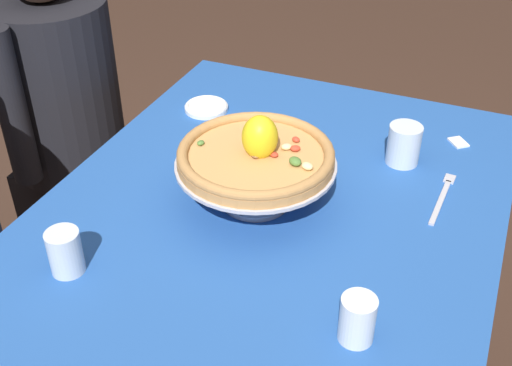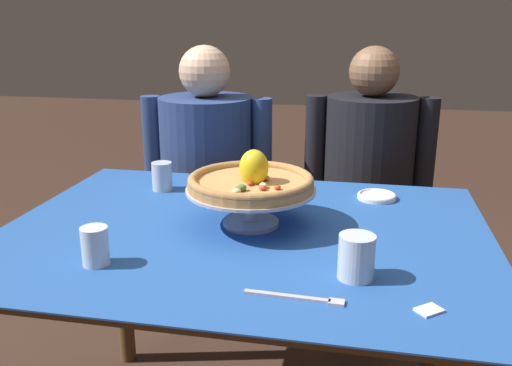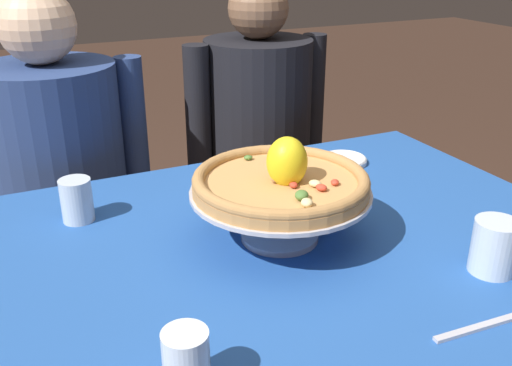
{
  "view_description": "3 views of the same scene",
  "coord_description": "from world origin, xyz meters",
  "px_view_note": "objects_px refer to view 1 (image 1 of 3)",
  "views": [
    {
      "loc": [
        -1.05,
        -0.41,
        1.62
      ],
      "look_at": [
        -0.02,
        0.03,
        0.83
      ],
      "focal_mm": 44.97,
      "sensor_mm": 36.0,
      "label": 1
    },
    {
      "loc": [
        0.3,
        -1.32,
        1.31
      ],
      "look_at": [
        0.03,
        0.04,
        0.88
      ],
      "focal_mm": 38.22,
      "sensor_mm": 36.0,
      "label": 2
    },
    {
      "loc": [
        -0.45,
        -0.85,
        1.31
      ],
      "look_at": [
        -0.01,
        0.1,
        0.86
      ],
      "focal_mm": 40.06,
      "sensor_mm": 36.0,
      "label": 3
    }
  ],
  "objects_px": {
    "diner_right": "(69,133)",
    "side_plate": "(206,107)",
    "pizza": "(256,154)",
    "water_glass_front_left": "(357,321)",
    "sugar_packet": "(458,142)",
    "water_glass_back_left": "(66,254)",
    "dinner_fork": "(443,196)",
    "water_glass_front_right": "(404,147)",
    "pizza_stand": "(256,173)"
  },
  "relations": [
    {
      "from": "diner_right",
      "to": "water_glass_back_left",
      "type": "bearing_deg",
      "value": -141.7
    },
    {
      "from": "water_glass_front_right",
      "to": "diner_right",
      "type": "relative_size",
      "value": 0.08
    },
    {
      "from": "side_plate",
      "to": "diner_right",
      "type": "distance_m",
      "value": 0.52
    },
    {
      "from": "dinner_fork",
      "to": "water_glass_front_left",
      "type": "bearing_deg",
      "value": 171.54
    },
    {
      "from": "pizza_stand",
      "to": "water_glass_front_right",
      "type": "relative_size",
      "value": 3.54
    },
    {
      "from": "pizza",
      "to": "water_glass_front_left",
      "type": "bearing_deg",
      "value": -133.77
    },
    {
      "from": "water_glass_front_left",
      "to": "side_plate",
      "type": "relative_size",
      "value": 0.75
    },
    {
      "from": "pizza",
      "to": "sugar_packet",
      "type": "distance_m",
      "value": 0.59
    },
    {
      "from": "side_plate",
      "to": "dinner_fork",
      "type": "height_order",
      "value": "side_plate"
    },
    {
      "from": "water_glass_front_right",
      "to": "water_glass_back_left",
      "type": "relative_size",
      "value": 1.07
    },
    {
      "from": "side_plate",
      "to": "pizza",
      "type": "bearing_deg",
      "value": -139.11
    },
    {
      "from": "pizza",
      "to": "dinner_fork",
      "type": "xyz_separation_m",
      "value": [
        0.18,
        -0.38,
        -0.12
      ]
    },
    {
      "from": "pizza_stand",
      "to": "diner_right",
      "type": "xyz_separation_m",
      "value": [
        0.32,
        0.78,
        -0.25
      ]
    },
    {
      "from": "water_glass_back_left",
      "to": "side_plate",
      "type": "relative_size",
      "value": 0.77
    },
    {
      "from": "water_glass_back_left",
      "to": "diner_right",
      "type": "distance_m",
      "value": 0.87
    },
    {
      "from": "water_glass_front_left",
      "to": "sugar_packet",
      "type": "height_order",
      "value": "water_glass_front_left"
    },
    {
      "from": "pizza_stand",
      "to": "water_glass_back_left",
      "type": "xyz_separation_m",
      "value": [
        -0.35,
        0.25,
        -0.04
      ]
    },
    {
      "from": "pizza",
      "to": "water_glass_front_left",
      "type": "relative_size",
      "value": 3.75
    },
    {
      "from": "water_glass_front_left",
      "to": "sugar_packet",
      "type": "bearing_deg",
      "value": -5.41
    },
    {
      "from": "water_glass_front_right",
      "to": "diner_right",
      "type": "distance_m",
      "value": 1.06
    },
    {
      "from": "sugar_packet",
      "to": "dinner_fork",
      "type": "bearing_deg",
      "value": -179.53
    },
    {
      "from": "pizza",
      "to": "pizza_stand",
      "type": "bearing_deg",
      "value": 137.95
    },
    {
      "from": "water_glass_front_right",
      "to": "water_glass_front_left",
      "type": "relative_size",
      "value": 1.1
    },
    {
      "from": "water_glass_back_left",
      "to": "sugar_packet",
      "type": "distance_m",
      "value": 1.0
    },
    {
      "from": "sugar_packet",
      "to": "diner_right",
      "type": "relative_size",
      "value": 0.04
    },
    {
      "from": "water_glass_front_left",
      "to": "water_glass_back_left",
      "type": "distance_m",
      "value": 0.57
    },
    {
      "from": "water_glass_front_right",
      "to": "sugar_packet",
      "type": "relative_size",
      "value": 1.98
    },
    {
      "from": "pizza_stand",
      "to": "water_glass_back_left",
      "type": "bearing_deg",
      "value": 144.36
    },
    {
      "from": "pizza_stand",
      "to": "sugar_packet",
      "type": "bearing_deg",
      "value": -41.5
    },
    {
      "from": "diner_right",
      "to": "sugar_packet",
      "type": "bearing_deg",
      "value": -84.29
    },
    {
      "from": "water_glass_front_left",
      "to": "side_plate",
      "type": "height_order",
      "value": "water_glass_front_left"
    },
    {
      "from": "pizza_stand",
      "to": "diner_right",
      "type": "bearing_deg",
      "value": 67.81
    },
    {
      "from": "pizza",
      "to": "water_glass_back_left",
      "type": "bearing_deg",
      "value": 144.33
    },
    {
      "from": "diner_right",
      "to": "water_glass_front_right",
      "type": "bearing_deg",
      "value": -91.53
    },
    {
      "from": "pizza",
      "to": "sugar_packet",
      "type": "relative_size",
      "value": 6.77
    },
    {
      "from": "pizza",
      "to": "dinner_fork",
      "type": "distance_m",
      "value": 0.44
    },
    {
      "from": "pizza_stand",
      "to": "water_glass_front_left",
      "type": "relative_size",
      "value": 3.89
    },
    {
      "from": "water_glass_back_left",
      "to": "diner_right",
      "type": "xyz_separation_m",
      "value": [
        0.66,
        0.52,
        -0.21
      ]
    },
    {
      "from": "water_glass_front_right",
      "to": "diner_right",
      "type": "bearing_deg",
      "value": 88.47
    },
    {
      "from": "water_glass_front_left",
      "to": "sugar_packet",
      "type": "distance_m",
      "value": 0.73
    },
    {
      "from": "diner_right",
      "to": "side_plate",
      "type": "bearing_deg",
      "value": -87.06
    },
    {
      "from": "sugar_packet",
      "to": "pizza",
      "type": "bearing_deg",
      "value": 138.5
    },
    {
      "from": "pizza_stand",
      "to": "water_glass_back_left",
      "type": "relative_size",
      "value": 3.8
    },
    {
      "from": "water_glass_front_right",
      "to": "diner_right",
      "type": "height_order",
      "value": "diner_right"
    },
    {
      "from": "water_glass_front_right",
      "to": "dinner_fork",
      "type": "xyz_separation_m",
      "value": [
        -0.11,
        -0.12,
        -0.04
      ]
    },
    {
      "from": "pizza",
      "to": "side_plate",
      "type": "distance_m",
      "value": 0.46
    },
    {
      "from": "side_plate",
      "to": "dinner_fork",
      "type": "relative_size",
      "value": 0.58
    },
    {
      "from": "pizza",
      "to": "side_plate",
      "type": "xyz_separation_m",
      "value": [
        0.34,
        0.29,
        -0.12
      ]
    },
    {
      "from": "pizza_stand",
      "to": "dinner_fork",
      "type": "bearing_deg",
      "value": -64.83
    },
    {
      "from": "pizza",
      "to": "water_glass_back_left",
      "type": "height_order",
      "value": "pizza"
    }
  ]
}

